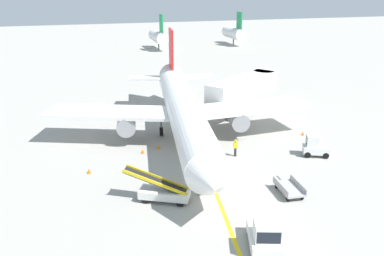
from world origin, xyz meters
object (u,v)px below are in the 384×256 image
object	(u,v)px
baggage_cart_loaded	(289,188)
safety_cone_wingtip_left	(303,133)
airliner	(183,109)
baggage_tug_near_wing	(315,147)
ground_crew_marshaller	(235,147)
safety_cone_nose_right	(143,151)
safety_cone_wingtip_right	(89,171)
safety_cone_nose_left	(158,147)
belt_loader_forward_hold	(163,191)
pushback_tug	(265,236)
jet_bridge	(248,86)

from	to	relation	value
baggage_cart_loaded	safety_cone_wingtip_left	bearing A→B (deg)	54.08
airliner	baggage_tug_near_wing	size ratio (longest dim) A/B	12.95
baggage_cart_loaded	ground_crew_marshaller	size ratio (longest dim) A/B	2.24
ground_crew_marshaller	safety_cone_nose_right	size ratio (longest dim) A/B	3.86
baggage_cart_loaded	safety_cone_wingtip_right	bearing A→B (deg)	150.46
safety_cone_nose_right	ground_crew_marshaller	bearing A→B (deg)	-21.56
safety_cone_wingtip_left	safety_cone_nose_left	bearing A→B (deg)	177.10
airliner	ground_crew_marshaller	world-z (taller)	airliner
safety_cone_nose_left	safety_cone_wingtip_right	bearing A→B (deg)	-152.30
belt_loader_forward_hold	baggage_cart_loaded	xyz separation A→B (m)	(9.70, -1.88, -0.31)
safety_cone_nose_right	safety_cone_wingtip_right	bearing A→B (deg)	-150.26
pushback_tug	safety_cone_wingtip_right	world-z (taller)	pushback_tug
pushback_tug	baggage_cart_loaded	size ratio (longest dim) A/B	1.05
pushback_tug	baggage_tug_near_wing	size ratio (longest dim) A/B	1.48
safety_cone_nose_left	safety_cone_wingtip_left	distance (m)	15.94
airliner	belt_loader_forward_hold	size ratio (longest dim) A/B	7.01
jet_bridge	safety_cone_nose_right	distance (m)	17.89
baggage_cart_loaded	safety_cone_wingtip_left	size ratio (longest dim) A/B	8.66
pushback_tug	jet_bridge	bearing A→B (deg)	67.88
airliner	safety_cone_wingtip_right	xyz separation A→B (m)	(-10.09, -5.47, -3.20)
safety_cone_nose_right	baggage_cart_loaded	bearing A→B (deg)	-50.33
belt_loader_forward_hold	baggage_cart_loaded	bearing A→B (deg)	-10.96
safety_cone_nose_left	safety_cone_wingtip_right	xyz separation A→B (m)	(-7.03, -3.69, 0.00)
jet_bridge	safety_cone_nose_left	bearing A→B (deg)	-147.99
belt_loader_forward_hold	safety_cone_wingtip_right	bearing A→B (deg)	128.06
safety_cone_nose_left	safety_cone_wingtip_left	xyz separation A→B (m)	(15.92, -0.81, 0.00)
airliner	pushback_tug	xyz separation A→B (m)	(-0.39, -19.76, -2.42)
pushback_tug	safety_cone_nose_left	bearing A→B (deg)	98.45
belt_loader_forward_hold	safety_cone_wingtip_right	size ratio (longest dim) A/B	11.42
airliner	safety_cone_nose_left	distance (m)	4.77
jet_bridge	safety_cone_wingtip_right	bearing A→B (deg)	-149.43
jet_bridge	belt_loader_forward_hold	world-z (taller)	jet_bridge
airliner	baggage_cart_loaded	size ratio (longest dim) A/B	9.24
jet_bridge	safety_cone_wingtip_left	bearing A→B (deg)	-74.54
safety_cone_nose_left	safety_cone_wingtip_right	distance (m)	7.94
belt_loader_forward_hold	safety_cone_wingtip_left	distance (m)	20.18
pushback_tug	safety_cone_wingtip_left	bearing A→B (deg)	52.36
safety_cone_nose_right	safety_cone_wingtip_left	size ratio (longest dim) A/B	1.00
jet_bridge	ground_crew_marshaller	world-z (taller)	jet_bridge
belt_loader_forward_hold	safety_cone_wingtip_left	bearing A→B (deg)	27.72
jet_bridge	belt_loader_forward_hold	distance (m)	24.22
pushback_tug	baggage_cart_loaded	xyz separation A→B (m)	(5.09, 5.92, -0.53)
airliner	baggage_cart_loaded	world-z (taller)	airliner
safety_cone_nose_left	safety_cone_nose_right	distance (m)	1.83
airliner	safety_cone_wingtip_right	bearing A→B (deg)	-151.53
baggage_cart_loaded	baggage_tug_near_wing	bearing A→B (deg)	44.28
belt_loader_forward_hold	safety_cone_nose_right	bearing A→B (deg)	88.63
ground_crew_marshaller	safety_cone_nose_right	world-z (taller)	ground_crew_marshaller
ground_crew_marshaller	safety_cone_wingtip_left	xyz separation A→B (m)	(9.29, 3.14, -0.69)
baggage_tug_near_wing	ground_crew_marshaller	distance (m)	7.57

